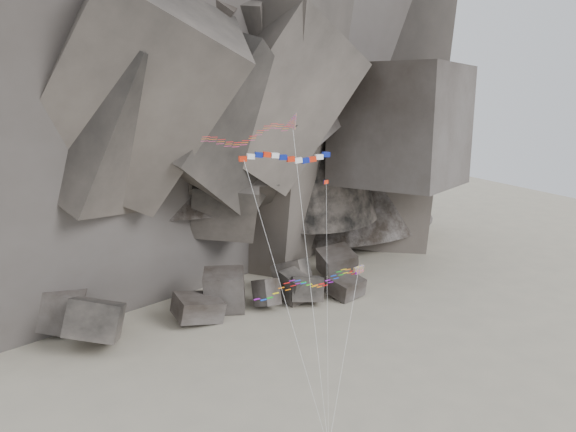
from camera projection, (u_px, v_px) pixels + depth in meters
name	position (u px, v px, depth m)	size (l,w,h in m)	color
headland	(140.00, 45.00, 108.83)	(110.00, 70.00, 84.00)	#574E47
boulder_field	(192.00, 302.00, 85.05)	(65.26, 18.27, 8.62)	#47423F
delta_kite	(245.00, 135.00, 47.80)	(10.15, 6.59, 30.87)	red
banner_kite	(286.00, 159.00, 54.02)	(9.11, 9.99, 26.96)	red
parafoil_kite	(306.00, 283.00, 56.18)	(13.69, 8.36, 14.48)	yellow
pennant_kite	(327.00, 248.00, 51.54)	(2.00, 4.45, 24.67)	red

